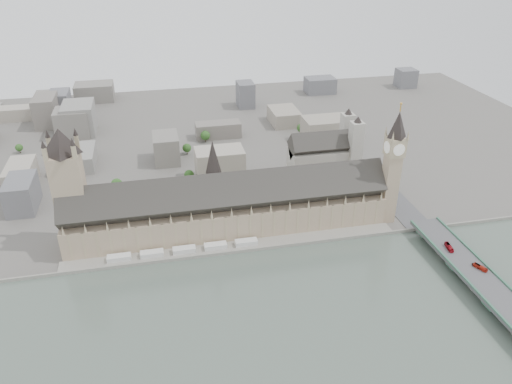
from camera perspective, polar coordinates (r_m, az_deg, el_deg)
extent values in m
plane|color=#595651|center=(411.13, -2.69, -5.85)|extent=(900.00, 900.00, 0.00)
cube|color=gray|center=(398.08, -2.32, -6.86)|extent=(600.00, 1.50, 3.00)
cube|color=gray|center=(404.44, -2.51, -6.32)|extent=(270.00, 15.00, 2.00)
cube|color=silver|center=(401.30, -15.39, -7.25)|extent=(18.00, 7.00, 4.00)
cube|color=silver|center=(399.79, -11.81, -6.92)|extent=(18.00, 7.00, 4.00)
cube|color=silver|center=(399.84, -8.22, -6.55)|extent=(18.00, 7.00, 4.00)
cube|color=silver|center=(401.45, -4.65, -6.17)|extent=(18.00, 7.00, 4.00)
cube|color=silver|center=(404.60, -1.13, -5.76)|extent=(18.00, 7.00, 4.00)
cube|color=tan|center=(421.06, -3.19, -2.95)|extent=(265.00, 40.00, 25.00)
cube|color=#292724|center=(409.84, -3.27, -0.25)|extent=(265.00, 40.73, 40.73)
cube|color=tan|center=(441.51, 14.97, 0.38)|extent=(12.00, 12.00, 62.00)
cube|color=#9D8B6C|center=(425.34, 15.61, 5.03)|extent=(14.00, 14.00, 16.00)
cylinder|color=white|center=(428.63, 16.47, 5.09)|extent=(0.60, 10.00, 10.00)
cylinder|color=white|center=(422.15, 14.74, 4.97)|extent=(0.60, 10.00, 10.00)
cylinder|color=white|center=(431.20, 15.19, 5.40)|extent=(10.00, 0.60, 10.00)
cylinder|color=white|center=(419.53, 16.04, 4.64)|extent=(10.00, 0.60, 10.00)
cone|color=black|center=(418.56, 15.94, 7.42)|extent=(17.00, 17.00, 22.00)
cylinder|color=#F9B349|center=(414.05, 16.20, 9.22)|extent=(1.00, 1.00, 6.00)
sphere|color=#F9B349|center=(412.99, 16.26, 9.68)|extent=(2.00, 2.00, 2.00)
cone|color=#9D8B6C|center=(429.27, 16.21, 6.89)|extent=(2.40, 2.40, 8.00)
cone|color=#9D8B6C|center=(423.43, 14.64, 6.81)|extent=(2.40, 2.40, 8.00)
cone|color=#9D8B6C|center=(418.70, 17.01, 6.24)|extent=(2.40, 2.40, 8.00)
cone|color=#9D8B6C|center=(412.72, 15.41, 6.15)|extent=(2.40, 2.40, 8.00)
cube|color=tan|center=(415.04, -20.29, -0.95)|extent=(23.00, 23.00, 80.00)
cone|color=black|center=(394.65, -21.48, 5.41)|extent=(30.00, 30.00, 20.00)
cylinder|color=#9D8B6C|center=(410.23, -4.82, 0.98)|extent=(12.00, 12.00, 20.00)
cone|color=black|center=(399.86, -4.95, 4.04)|extent=(13.00, 13.00, 28.00)
cube|color=#474749|center=(398.73, 23.60, -8.89)|extent=(25.00, 325.00, 10.25)
cube|color=#AAA499|center=(506.63, 7.19, 3.11)|extent=(60.00, 28.00, 34.00)
cube|color=#292724|center=(497.77, 7.34, 5.40)|extent=(60.00, 28.28, 28.28)
cube|color=#AAA499|center=(521.69, 10.21, 5.44)|extent=(12.00, 12.00, 64.00)
cube|color=#AAA499|center=(501.45, 11.20, 4.39)|extent=(12.00, 12.00, 64.00)
imported|color=#A4121D|center=(412.49, 21.19, -5.89)|extent=(4.67, 12.32, 3.35)
imported|color=red|center=(398.81, 24.25, -7.86)|extent=(6.69, 10.91, 3.01)
imported|color=gray|center=(401.23, 23.70, -7.63)|extent=(1.69, 4.32, 1.40)
imported|color=gray|center=(503.85, 15.15, 1.40)|extent=(4.46, 6.14, 1.65)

